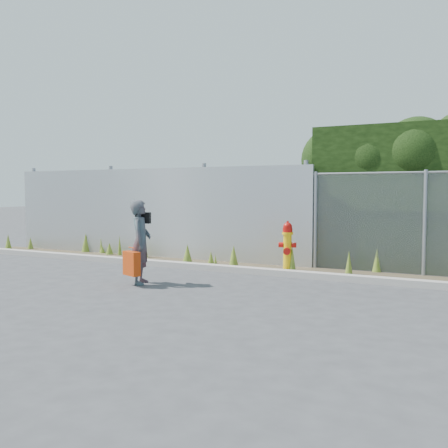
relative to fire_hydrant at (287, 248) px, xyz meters
name	(u,v)px	position (x,y,z in m)	size (l,w,h in m)	color
ground	(202,289)	(-0.75, -2.10, -0.51)	(80.00, 80.00, 0.00)	#3B3B3E
curb	(246,270)	(-0.75, -0.30, -0.45)	(16.00, 0.22, 0.12)	#A19A92
weed_strip	(237,261)	(-1.30, 0.42, -0.38)	(16.00, 1.31, 0.55)	#443827
corrugated_fence	(148,213)	(-4.00, 0.91, 0.59)	(8.50, 0.21, 2.30)	#B9BCC1
fire_hydrant	(287,248)	(0.00, 0.00, 0.00)	(0.35, 0.31, 1.05)	yellow
woman	(141,242)	(-1.95, -2.19, 0.23)	(0.54, 0.35, 1.48)	#11666B
red_tote_bag	(132,263)	(-1.96, -2.44, -0.12)	(0.37, 0.14, 0.49)	red
black_shoulder_bag	(143,218)	(-1.97, -2.07, 0.65)	(0.27, 0.11, 0.20)	black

